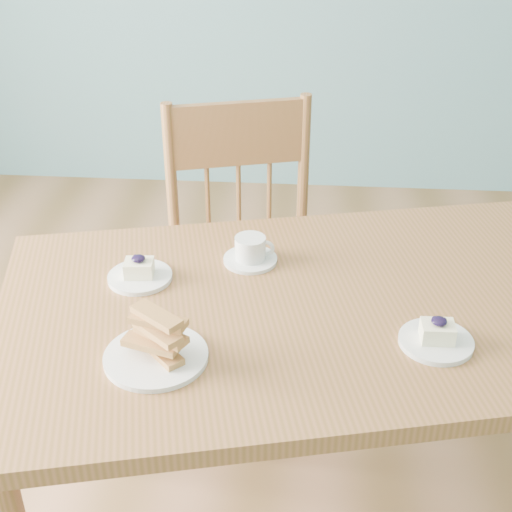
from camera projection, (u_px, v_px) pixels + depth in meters
room at (359, 81)px, 1.15m from camera, size 5.01×5.01×2.71m
dining_table at (320, 329)px, 1.66m from camera, size 1.61×1.14×0.78m
dining_chair at (248, 268)px, 2.23m from camera, size 0.57×0.55×1.02m
cheesecake_plate_near at (437, 337)px, 1.48m from camera, size 0.15×0.15×0.07m
cheesecake_plate_far at (140, 273)px, 1.69m from camera, size 0.15×0.15×0.06m
coffee_cup at (251, 251)px, 1.76m from camera, size 0.13×0.13×0.07m
biscotti_plate at (155, 344)px, 1.42m from camera, size 0.21×0.21×0.11m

